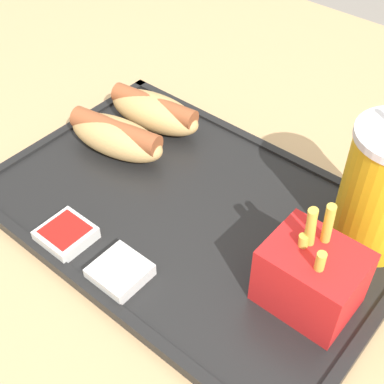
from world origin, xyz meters
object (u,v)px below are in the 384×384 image
at_px(hot_dog_near, 115,137).
at_px(sauce_cup_mayo, 120,272).
at_px(soda_cup, 384,189).
at_px(sauce_cup_ketchup, 66,234).
at_px(fries_carton, 311,276).
at_px(hot_dog_far, 154,111).

distance_m(hot_dog_near, sauce_cup_mayo, 0.20).
bearing_deg(soda_cup, sauce_cup_mayo, -128.40).
distance_m(hot_dog_near, sauce_cup_ketchup, 0.16).
bearing_deg(sauce_cup_ketchup, hot_dog_near, 115.04).
height_order(fries_carton, sauce_cup_ketchup, fries_carton).
bearing_deg(sauce_cup_ketchup, soda_cup, 40.79).
distance_m(hot_dog_far, sauce_cup_mayo, 0.26).
bearing_deg(hot_dog_near, fries_carton, -6.93).
bearing_deg(hot_dog_far, soda_cup, 0.85).
height_order(soda_cup, fries_carton, soda_cup).
bearing_deg(hot_dog_far, sauce_cup_ketchup, -72.97).
height_order(hot_dog_far, sauce_cup_ketchup, hot_dog_far).
xyz_separation_m(hot_dog_near, sauce_cup_mayo, (0.15, -0.14, -0.02)).
relative_size(fries_carton, sauce_cup_mayo, 2.33).
distance_m(sauce_cup_mayo, sauce_cup_ketchup, 0.08).
bearing_deg(sauce_cup_mayo, soda_cup, 51.60).
bearing_deg(fries_carton, hot_dog_near, 173.07).
xyz_separation_m(soda_cup, hot_dog_near, (-0.32, -0.08, -0.05)).
relative_size(soda_cup, sauce_cup_mayo, 3.42).
relative_size(soda_cup, hot_dog_near, 1.26).
bearing_deg(sauce_cup_mayo, sauce_cup_ketchup, -178.32).
bearing_deg(soda_cup, fries_carton, -94.77).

